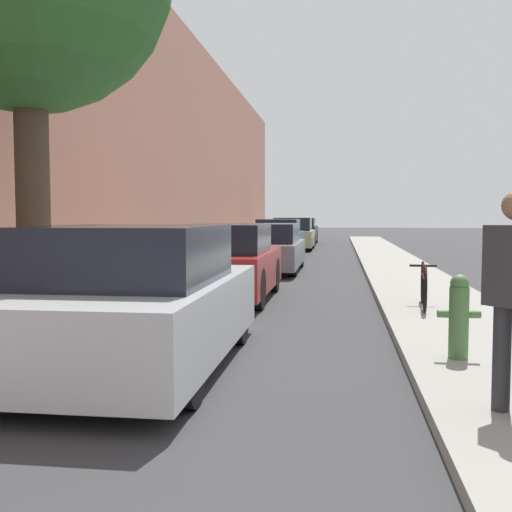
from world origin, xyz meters
The scene contains 12 objects.
ground_plane centered at (0.00, 16.00, 0.00)m, with size 120.00×120.00×0.00m, color #333335.
sidewalk_left centered at (-2.90, 16.00, 0.06)m, with size 2.00×52.00×0.12m.
sidewalk_right centered at (2.90, 16.00, 0.06)m, with size 2.00×52.00×0.12m.
building_facade_left centered at (-4.25, 16.00, 3.94)m, with size 0.70×52.00×7.88m.
parked_car_silver centered at (-0.88, 6.00, 0.70)m, with size 1.90×4.10×1.49m.
parked_car_red centered at (-0.91, 11.22, 0.68)m, with size 1.74×3.95×1.43m.
parked_car_grey centered at (-0.80, 17.07, 0.65)m, with size 1.85×4.64×1.35m.
parked_car_teal centered at (-1.01, 22.60, 0.69)m, with size 1.68×4.04×1.44m.
parked_car_champagne centered at (-0.87, 27.86, 0.69)m, with size 1.82×4.12×1.46m.
parked_car_black centered at (-0.91, 33.62, 0.69)m, with size 1.79×4.58×1.42m.
fire_hydrant centered at (2.44, 6.37, 0.57)m, with size 0.43×0.20×0.87m.
bicycle centered at (2.55, 9.89, 0.48)m, with size 0.44×1.73×0.71m.
Camera 1 is at (1.21, -0.10, 1.61)m, focal length 43.00 mm.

